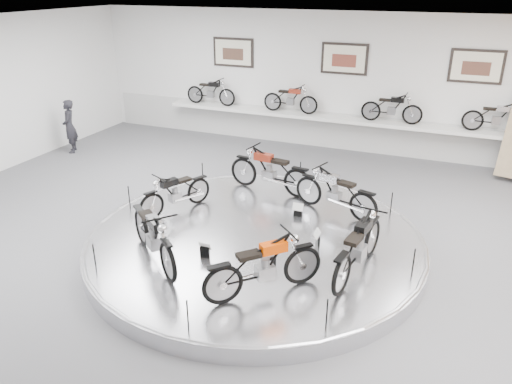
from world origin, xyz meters
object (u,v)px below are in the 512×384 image
at_px(bike_f, 359,246).
at_px(bike_a, 335,191).
at_px(bike_c, 176,192).
at_px(bike_d, 153,235).
at_px(bike_e, 264,266).
at_px(visitor, 70,126).
at_px(shelf, 338,119).
at_px(bike_b, 270,170).
at_px(display_platform, 255,242).

bearing_deg(bike_f, bike_a, 32.16).
height_order(bike_c, bike_f, bike_f).
distance_m(bike_d, bike_f, 3.44).
distance_m(bike_e, bike_f, 1.65).
bearing_deg(bike_d, visitor, 179.75).
distance_m(bike_a, visitor, 8.66).
distance_m(shelf, visitor, 7.95).
distance_m(bike_e, visitor, 9.61).
bearing_deg(shelf, bike_b, -96.72).
distance_m(bike_b, bike_d, 3.71).
height_order(bike_a, bike_b, bike_b).
bearing_deg(bike_d, bike_c, 148.77).
distance_m(bike_c, bike_d, 2.03).
distance_m(bike_c, bike_f, 4.12).
relative_size(bike_b, bike_e, 1.04).
relative_size(display_platform, visitor, 4.07).
bearing_deg(bike_c, shelf, -173.49).
xyz_separation_m(shelf, visitor, (-7.33, -3.08, -0.21)).
bearing_deg(bike_e, shelf, 49.49).
bearing_deg(shelf, bike_c, -107.83).
distance_m(display_platform, visitor, 8.07).
bearing_deg(visitor, shelf, 77.95).
bearing_deg(shelf, bike_f, -73.50).
height_order(display_platform, bike_c, bike_c).
height_order(shelf, bike_e, bike_e).
distance_m(display_platform, bike_a, 2.03).
xyz_separation_m(bike_e, bike_f, (1.21, 1.12, 0.01)).
bearing_deg(bike_f, bike_c, 85.58).
xyz_separation_m(shelf, bike_b, (-0.51, -4.30, -0.18)).
bearing_deg(bike_e, visitor, 101.87).
height_order(display_platform, bike_e, bike_e).
relative_size(bike_a, visitor, 1.05).
relative_size(shelf, bike_d, 6.27).
bearing_deg(display_platform, shelf, 90.00).
height_order(shelf, bike_a, bike_a).
xyz_separation_m(bike_b, bike_f, (2.58, -2.69, -0.01)).
xyz_separation_m(shelf, bike_e, (0.85, -8.11, -0.20)).
xyz_separation_m(display_platform, shelf, (0.00, 6.40, 0.85)).
height_order(bike_a, bike_c, bike_a).
relative_size(display_platform, bike_e, 3.77).
xyz_separation_m(shelf, bike_a, (1.15, -4.85, -0.22)).
relative_size(bike_a, bike_d, 0.94).
relative_size(shelf, bike_e, 6.48).
distance_m(bike_a, bike_e, 3.27).
bearing_deg(visitor, bike_a, 43.34).
bearing_deg(visitor, bike_f, 32.57).
xyz_separation_m(bike_b, visitor, (-6.82, 1.22, -0.03)).
relative_size(shelf, bike_a, 6.68).
xyz_separation_m(bike_c, visitor, (-5.38, 2.96, 0.05)).
xyz_separation_m(bike_c, bike_d, (0.71, -1.90, 0.08)).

